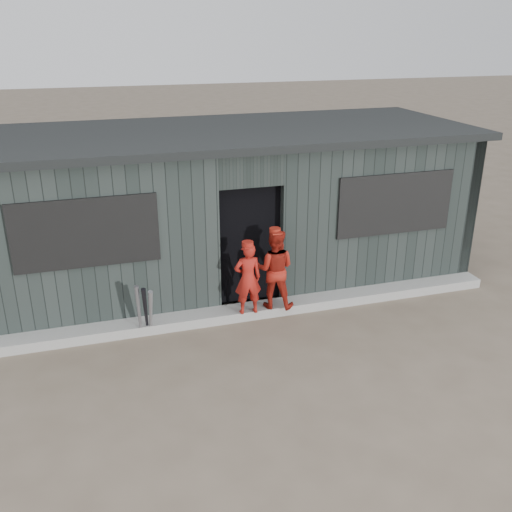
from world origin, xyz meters
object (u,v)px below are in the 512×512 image
object	(u,v)px
player_red_left	(248,279)
bat_left	(151,313)
player_grey_back	(282,261)
bat_right	(146,311)
dugout	(228,206)
bat_mid	(139,311)
player_red_right	(275,269)

from	to	relation	value
player_red_left	bat_left	bearing A→B (deg)	4.66
bat_left	player_grey_back	bearing A→B (deg)	19.48
bat_right	dugout	xyz separation A→B (m)	(1.71, 1.89, 0.87)
bat_mid	player_red_left	bearing A→B (deg)	0.97
player_red_left	player_red_right	distance (m)	0.46
player_red_left	player_grey_back	distance (m)	1.08
bat_left	bat_right	distance (m)	0.07
dugout	player_grey_back	bearing A→B (deg)	-61.07
player_red_left	player_red_right	xyz separation A→B (m)	(0.45, 0.09, 0.07)
bat_right	player_red_left	xyz separation A→B (m)	(1.53, 0.04, 0.30)
bat_mid	player_red_right	distance (m)	2.11
bat_right	player_red_left	distance (m)	1.56
bat_right	player_grey_back	distance (m)	2.46
bat_left	player_red_left	xyz separation A→B (m)	(1.47, 0.08, 0.31)
dugout	bat_left	bearing A→B (deg)	-130.51
bat_right	bat_left	bearing A→B (deg)	-29.32
dugout	bat_mid	bearing A→B (deg)	-133.82
bat_mid	bat_right	xyz separation A→B (m)	(0.09, -0.01, -0.01)
player_red_left	dugout	xyz separation A→B (m)	(0.17, 1.85, 0.57)
bat_left	bat_right	size ratio (longest dim) A/B	0.96
player_grey_back	player_red_right	bearing A→B (deg)	60.54
player_red_right	player_grey_back	bearing A→B (deg)	-94.20
player_red_right	bat_mid	bearing A→B (deg)	27.26
bat_right	dugout	distance (m)	2.69
bat_right	dugout	world-z (taller)	dugout
bat_left	bat_right	world-z (taller)	bat_right
bat_right	dugout	bearing A→B (deg)	47.89
bat_mid	bat_right	world-z (taller)	bat_mid
dugout	bat_right	bearing A→B (deg)	-132.11
bat_left	dugout	world-z (taller)	dugout
bat_right	player_red_right	xyz separation A→B (m)	(1.98, 0.13, 0.36)
player_red_left	player_grey_back	size ratio (longest dim) A/B	0.92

